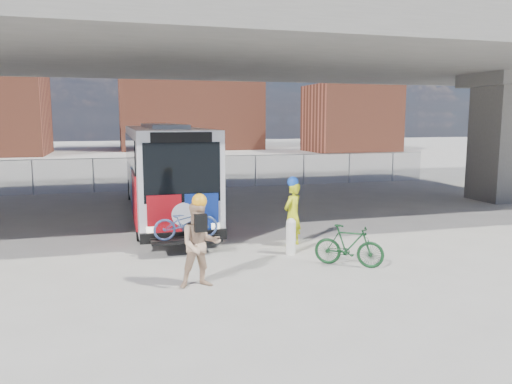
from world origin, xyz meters
name	(u,v)px	position (x,y,z in m)	size (l,w,h in m)	color
ground	(239,236)	(0.00, 0.00, 0.00)	(160.00, 160.00, 0.00)	#9E9991
bus	(163,163)	(-2.00, 4.70, 2.11)	(2.67, 12.96, 3.69)	silver
overpass	(213,51)	(0.00, 4.00, 6.54)	(40.00, 16.00, 7.95)	#605E59
chainlink_fence	(187,164)	(0.00, 12.00, 1.42)	(30.00, 0.06, 30.00)	gray
brick_buildings	(155,107)	(1.23, 48.23, 5.42)	(54.00, 22.00, 12.00)	brown
smokestack	(241,58)	(14.00, 55.00, 12.50)	(2.20, 2.20, 25.00)	brown
bollard	(291,235)	(0.92, -2.58, 0.57)	(0.28, 0.28, 1.07)	silver
cyclist_hivis	(293,212)	(1.32, -1.61, 1.04)	(0.86, 0.80, 2.15)	#CED816
cyclist_tan	(200,243)	(-2.07, -4.68, 1.04)	(1.01, 0.80, 2.20)	tan
bike_parked	(349,246)	(2.00, -4.10, 0.56)	(0.52, 1.85, 1.11)	#143E1D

